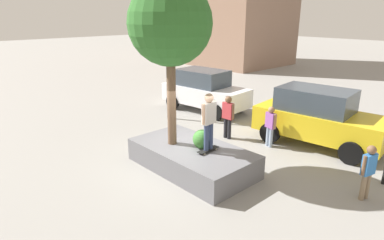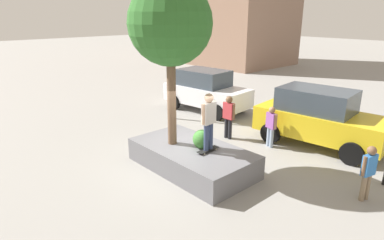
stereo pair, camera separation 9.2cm
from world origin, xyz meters
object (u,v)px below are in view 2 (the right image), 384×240
at_px(plaza_tree, 170,25).
at_px(skateboarder, 209,118).
at_px(taxi_cab, 319,117).
at_px(traffic_light_median, 168,53).
at_px(planter_ledge, 192,158).
at_px(pedestrian_crossing, 368,169).
at_px(police_car, 206,90).
at_px(skateboard, 208,150).
at_px(bystander_watching, 229,114).
at_px(passerby_with_bag, 271,124).

xyz_separation_m(plaza_tree, skateboarder, (1.26, 0.38, -2.64)).
height_order(taxi_cab, traffic_light_median, traffic_light_median).
relative_size(skateboarder, taxi_cab, 0.36).
bearing_deg(planter_ledge, skateboarder, 12.08).
bearing_deg(pedestrian_crossing, police_car, 162.17).
distance_m(planter_ledge, traffic_light_median, 6.06).
xyz_separation_m(taxi_cab, pedestrian_crossing, (2.82, -2.71, -0.20)).
relative_size(skateboard, bystander_watching, 0.47).
distance_m(skateboard, skateboarder, 1.03).
bearing_deg(plaza_tree, skateboarder, 16.81).
height_order(skateboard, skateboarder, skateboarder).
height_order(plaza_tree, traffic_light_median, plaza_tree).
relative_size(traffic_light_median, passerby_with_bag, 2.89).
relative_size(skateboarder, bystander_watching, 1.02).
bearing_deg(plaza_tree, planter_ledge, 20.84).
xyz_separation_m(skateboarder, pedestrian_crossing, (3.90, 2.01, -0.93)).
xyz_separation_m(planter_ledge, pedestrian_crossing, (4.49, 2.14, 0.52)).
height_order(planter_ledge, passerby_with_bag, passerby_with_bag).
relative_size(skateboard, taxi_cab, 0.17).
height_order(planter_ledge, skateboarder, skateboarder).
height_order(planter_ledge, police_car, police_car).
height_order(skateboard, passerby_with_bag, passerby_with_bag).
distance_m(planter_ledge, taxi_cab, 5.18).
xyz_separation_m(planter_ledge, traffic_light_median, (-4.66, 2.80, 2.68)).
height_order(passerby_with_bag, bystander_watching, bystander_watching).
bearing_deg(pedestrian_crossing, skateboarder, -152.69).
bearing_deg(bystander_watching, police_car, 148.17).
relative_size(taxi_cab, traffic_light_median, 1.08).
xyz_separation_m(traffic_light_median, passerby_with_bag, (5.27, 0.58, -2.16)).
relative_size(planter_ledge, skateboard, 5.01).
relative_size(plaza_tree, skateboard, 6.21).
bearing_deg(bystander_watching, passerby_with_bag, 16.96).
xyz_separation_m(skateboarder, bystander_watching, (-1.63, 2.75, -0.83)).
height_order(skateboard, police_car, police_car).
height_order(planter_ledge, traffic_light_median, traffic_light_median).
bearing_deg(plaza_tree, pedestrian_crossing, 24.89).
xyz_separation_m(planter_ledge, passerby_with_bag, (0.60, 3.38, 0.52)).
bearing_deg(plaza_tree, police_car, 126.06).
distance_m(traffic_light_median, pedestrian_crossing, 9.43).
height_order(plaza_tree, passerby_with_bag, plaza_tree).
distance_m(traffic_light_median, bystander_watching, 4.17).
distance_m(police_car, traffic_light_median, 3.01).
height_order(police_car, pedestrian_crossing, police_car).
bearing_deg(police_car, taxi_cab, -1.80).
bearing_deg(skateboarder, skateboard, 3.58).
bearing_deg(passerby_with_bag, bystander_watching, -163.04).
xyz_separation_m(bystander_watching, pedestrian_crossing, (5.53, -0.74, -0.10)).
relative_size(plaza_tree, pedestrian_crossing, 3.24).
xyz_separation_m(skateboarder, police_car, (-5.12, 4.91, -0.77)).
bearing_deg(planter_ledge, bystander_watching, 109.77).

